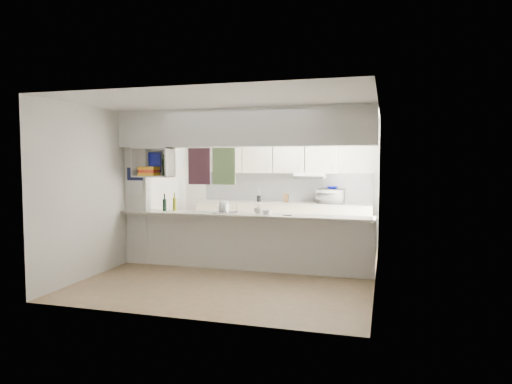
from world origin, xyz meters
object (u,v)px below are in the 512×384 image
(dish_rack, at_px, (226,208))
(wine_bottles, at_px, (170,204))
(microwave, at_px, (331,196))
(bowl, at_px, (332,188))

(dish_rack, height_order, wine_bottles, wine_bottles)
(wine_bottles, bearing_deg, microwave, 39.93)
(bowl, distance_m, wine_bottles, 3.29)
(dish_rack, relative_size, wine_bottles, 1.27)
(bowl, bearing_deg, dish_rack, -125.16)
(microwave, relative_size, dish_rack, 1.32)
(microwave, bearing_deg, wine_bottles, 47.24)
(dish_rack, bearing_deg, wine_bottles, 174.26)
(microwave, height_order, wine_bottles, wine_bottles)
(bowl, bearing_deg, microwave, 178.86)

